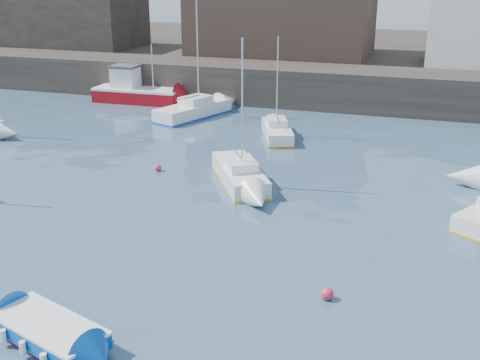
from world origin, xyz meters
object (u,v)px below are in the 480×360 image
(blue_dinghy, at_px, (49,332))
(sailboat_h, at_px, (193,110))
(fishing_boat, at_px, (136,91))
(sailboat_f, at_px, (277,131))
(buoy_far, at_px, (158,171))
(sailboat_b, at_px, (240,174))
(buoy_mid, at_px, (327,299))

(blue_dinghy, distance_m, sailboat_h, 28.50)
(fishing_boat, distance_m, sailboat_f, 15.51)
(buoy_far, bearing_deg, fishing_boat, 121.06)
(sailboat_h, xyz_separation_m, buoy_far, (2.84, -12.10, -0.55))
(sailboat_b, height_order, buoy_mid, sailboat_b)
(fishing_boat, distance_m, sailboat_b, 21.32)
(fishing_boat, height_order, sailboat_b, sailboat_b)
(blue_dinghy, bearing_deg, sailboat_f, 88.39)
(blue_dinghy, bearing_deg, sailboat_b, 86.14)
(sailboat_f, height_order, buoy_far, sailboat_f)
(fishing_boat, relative_size, sailboat_b, 0.97)
(sailboat_f, bearing_deg, blue_dinghy, -91.61)
(buoy_mid, bearing_deg, blue_dinghy, -145.62)
(blue_dinghy, relative_size, sailboat_f, 0.64)
(sailboat_h, bearing_deg, buoy_far, -76.80)
(buoy_mid, relative_size, buoy_far, 1.15)
(sailboat_b, distance_m, sailboat_h, 14.66)
(sailboat_b, height_order, sailboat_f, sailboat_b)
(blue_dinghy, height_order, fishing_boat, fishing_boat)
(blue_dinghy, xyz_separation_m, buoy_far, (-3.84, 15.60, -0.41))
(fishing_boat, relative_size, buoy_mid, 16.20)
(buoy_mid, bearing_deg, sailboat_b, 122.47)
(blue_dinghy, relative_size, buoy_far, 10.66)
(blue_dinghy, relative_size, sailboat_b, 0.56)
(sailboat_f, xyz_separation_m, buoy_far, (-4.52, -8.57, -0.46))
(fishing_boat, bearing_deg, buoy_mid, -51.54)
(sailboat_b, relative_size, buoy_far, 19.15)
(sailboat_f, xyz_separation_m, sailboat_h, (-7.36, 3.53, 0.09))
(sailboat_b, bearing_deg, sailboat_h, 121.72)
(fishing_boat, height_order, sailboat_f, sailboat_f)
(fishing_boat, bearing_deg, buoy_far, -58.94)
(sailboat_b, xyz_separation_m, buoy_mid, (6.44, -10.12, -0.49))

